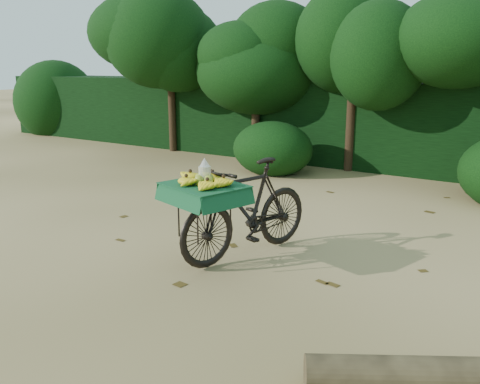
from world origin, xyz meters
The scene contains 6 objects.
ground centered at (0.00, 0.00, 0.00)m, with size 80.00×80.00×0.00m, color tan.
vendor_bicycle centered at (-1.00, 0.12, 0.58)m, with size 1.17×1.98×1.13m.
hedge_backdrop centered at (0.00, 6.30, 0.90)m, with size 26.00×1.80×1.80m, color black.
tree_row centered at (-0.65, 5.50, 2.00)m, with size 14.50×2.00×4.00m, color black, non-canonical shape.
bush_clumps centered at (0.50, 4.30, 0.45)m, with size 8.80×1.70×0.90m, color black, non-canonical shape.
leaf_litter centered at (0.00, 0.65, 0.01)m, with size 7.00×7.30×0.01m, color #473512, non-canonical shape.
Camera 1 is at (1.97, -4.57, 2.16)m, focal length 38.00 mm.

